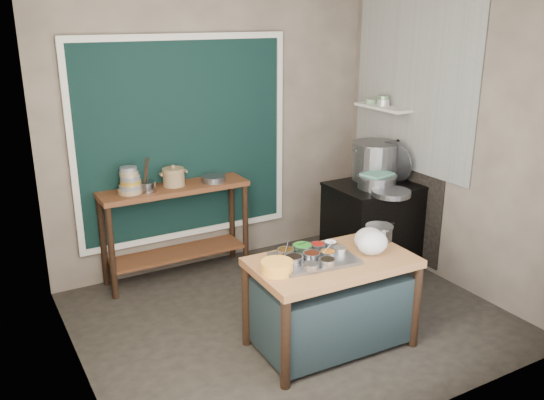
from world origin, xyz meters
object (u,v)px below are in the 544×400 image
stove_block (374,226)px  stock_pot (375,161)px  prep_table (331,303)px  back_counter (176,232)px  ceramic_crock (174,178)px  condiment_tray (314,259)px  yellow_basin (277,267)px  saucepan (379,233)px  utensil_cup (147,187)px  steamer (377,181)px

stove_block → stock_pot: (0.09, 0.15, 0.65)m
prep_table → stove_block: size_ratio=1.39×
back_counter → ceramic_crock: 0.55m
condiment_tray → stock_pot: size_ratio=1.20×
stove_block → yellow_basin: size_ratio=3.82×
prep_table → stock_pot: bearing=43.1°
stock_pot → ceramic_crock: bearing=163.3°
yellow_basin → saucepan: 1.06m
back_counter → utensil_cup: utensil_cup is taller
stove_block → stock_pot: 0.68m
saucepan → stock_pot: 1.40m
prep_table → steamer: (1.22, 0.97, 0.57)m
condiment_tray → stove_block: bearing=35.4°
yellow_basin → steamer: 1.97m
back_counter → saucepan: size_ratio=6.21×
stock_pot → condiment_tray: bearing=-142.5°
ceramic_crock → utensil_cup: bearing=-167.2°
stove_block → steamer: size_ratio=2.22×
utensil_cup → saucepan: bearing=-48.5°
ceramic_crock → back_counter: bearing=-114.0°
steamer → back_counter: bearing=155.5°
yellow_basin → stock_pot: 2.27m
prep_table → stock_pot: 1.98m
condiment_tray → utensil_cup: size_ratio=3.63×
prep_table → utensil_cup: (-0.88, 1.76, 0.62)m
ceramic_crock → steamer: 2.00m
stove_block → saucepan: (-0.74, -0.94, 0.39)m
ceramic_crock → steamer: bearing=-25.0°
back_counter → ceramic_crock: bearing=66.0°
yellow_basin → stock_pot: bearing=33.0°
condiment_tray → saucepan: (0.69, 0.08, 0.05)m
condiment_tray → prep_table: bearing=-21.3°
steamer → utensil_cup: bearing=159.6°
prep_table → yellow_basin: size_ratio=5.30×
condiment_tray → saucepan: size_ratio=2.59×
prep_table → stove_block: 1.69m
back_counter → utensil_cup: 0.60m
back_counter → ceramic_crock: size_ratio=6.39×
ceramic_crock → stock_pot: bearing=-16.7°
back_counter → steamer: bearing=-24.5°
yellow_basin → saucepan: (1.05, 0.13, 0.02)m
prep_table → ceramic_crock: size_ratio=5.51×
saucepan → stock_pot: bearing=32.5°
back_counter → stock_pot: size_ratio=2.88×
condiment_tray → steamer: 1.65m
yellow_basin → ceramic_crock: ceramic_crock is taller
back_counter → stove_block: 2.04m
saucepan → stock_pot: stock_pot is taller
stove_block → yellow_basin: 2.12m
prep_table → stock_pot: stock_pot is taller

